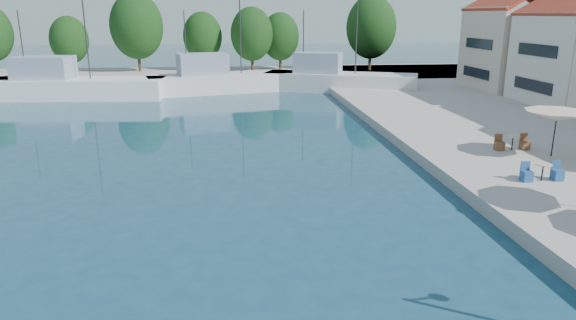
{
  "coord_description": "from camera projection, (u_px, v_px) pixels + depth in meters",
  "views": [
    {
      "loc": [
        -3.51,
        4.17,
        7.51
      ],
      "look_at": [
        -1.09,
        26.0,
        1.23
      ],
      "focal_mm": 32.0,
      "sensor_mm": 36.0,
      "label": 1
    }
  ],
  "objects": [
    {
      "name": "quay_far",
      "position": [
        193.0,
        76.0,
        61.54
      ],
      "size": [
        90.0,
        16.0,
        0.6
      ],
      "primitive_type": "cube",
      "color": "#ADA59D",
      "rests_on": "ground"
    },
    {
      "name": "hill_west",
      "position": [
        135.0,
        12.0,
        145.96
      ],
      "size": [
        180.0,
        40.0,
        16.0
      ],
      "primitive_type": "cube",
      "color": "#98A59A",
      "rests_on": "ground"
    },
    {
      "name": "hill_east",
      "position": [
        359.0,
        18.0,
        173.04
      ],
      "size": [
        140.0,
        40.0,
        12.0
      ],
      "primitive_type": "cube",
      "color": "#98A59A",
      "rests_on": "ground"
    },
    {
      "name": "building_06",
      "position": [
        523.0,
        36.0,
        48.22
      ],
      "size": [
        9.0,
        8.8,
        10.2
      ],
      "color": "beige",
      "rests_on": "quay_right"
    },
    {
      "name": "trawler_02",
      "position": [
        68.0,
        87.0,
        46.91
      ],
      "size": [
        16.73,
        5.59,
        10.2
      ],
      "rotation": [
        0.0,
        0.0,
        -0.08
      ],
      "color": "white",
      "rests_on": "ground"
    },
    {
      "name": "trawler_03",
      "position": [
        222.0,
        81.0,
        50.75
      ],
      "size": [
        15.93,
        7.63,
        10.2
      ],
      "rotation": [
        0.0,
        0.0,
        0.25
      ],
      "color": "silver",
      "rests_on": "ground"
    },
    {
      "name": "trawler_04",
      "position": [
        336.0,
        80.0,
        51.23
      ],
      "size": [
        15.44,
        8.94,
        10.2
      ],
      "rotation": [
        0.0,
        0.0,
        -0.36
      ],
      "color": "silver",
      "rests_on": "ground"
    },
    {
      "name": "tree_03",
      "position": [
        69.0,
        40.0,
        61.71
      ],
      "size": [
        4.51,
        4.51,
        6.68
      ],
      "color": "#3F2B19",
      "rests_on": "quay_far"
    },
    {
      "name": "tree_04",
      "position": [
        137.0,
        26.0,
        62.27
      ],
      "size": [
        6.36,
        6.36,
        9.41
      ],
      "color": "#3F2B19",
      "rests_on": "quay_far"
    },
    {
      "name": "tree_05",
      "position": [
        203.0,
        37.0,
        64.2
      ],
      "size": [
        4.84,
        4.84,
        7.17
      ],
      "color": "#3F2B19",
      "rests_on": "quay_far"
    },
    {
      "name": "tree_06",
      "position": [
        252.0,
        34.0,
        63.17
      ],
      "size": [
        5.23,
        5.23,
        7.75
      ],
      "color": "#3F2B19",
      "rests_on": "quay_far"
    },
    {
      "name": "tree_07",
      "position": [
        280.0,
        37.0,
        65.04
      ],
      "size": [
        4.79,
        4.79,
        7.1
      ],
      "color": "#3F2B19",
      "rests_on": "quay_far"
    },
    {
      "name": "tree_08",
      "position": [
        371.0,
        27.0,
        63.54
      ],
      "size": [
        6.17,
        6.17,
        9.14
      ],
      "color": "#3F2B19",
      "rests_on": "quay_far"
    },
    {
      "name": "umbrella_cream",
      "position": [
        557.0,
        116.0,
        25.22
      ],
      "size": [
        3.14,
        3.14,
        2.32
      ],
      "color": "black",
      "rests_on": "quay_right"
    },
    {
      "name": "cafe_table_02",
      "position": [
        542.0,
        174.0,
        21.93
      ],
      "size": [
        1.82,
        0.7,
        0.76
      ],
      "color": "black",
      "rests_on": "quay_right"
    },
    {
      "name": "cafe_table_03",
      "position": [
        512.0,
        145.0,
        26.92
      ],
      "size": [
        1.82,
        0.7,
        0.76
      ],
      "color": "black",
      "rests_on": "quay_right"
    }
  ]
}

